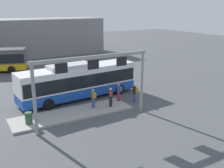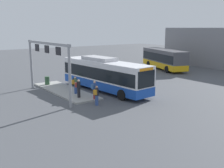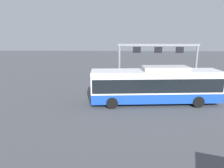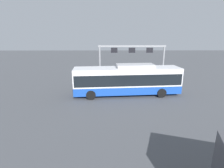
# 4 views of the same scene
# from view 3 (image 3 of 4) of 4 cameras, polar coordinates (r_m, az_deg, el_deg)

# --- Properties ---
(ground_plane) EXTENTS (120.00, 120.00, 0.00)m
(ground_plane) POSITION_cam_3_polar(r_m,az_deg,el_deg) (19.57, 11.61, -5.27)
(ground_plane) COLOR #4C4F54
(platform_curb) EXTENTS (10.00, 2.80, 0.16)m
(platform_curb) POSITION_cam_3_polar(r_m,az_deg,el_deg) (23.26, 15.28, -2.23)
(platform_curb) COLOR #9E9E99
(platform_curb) RESTS_ON ground
(bus_main) EXTENTS (11.74, 3.44, 3.46)m
(bus_main) POSITION_cam_3_polar(r_m,az_deg,el_deg) (19.07, 11.90, -0.11)
(bus_main) COLOR #1947AD
(bus_main) RESTS_ON ground
(person_boarding) EXTENTS (0.52, 0.60, 1.67)m
(person_boarding) POSITION_cam_3_polar(r_m,az_deg,el_deg) (22.52, 0.08, -0.11)
(person_boarding) COLOR #334C8C
(person_boarding) RESTS_ON ground
(person_waiting_near) EXTENTS (0.42, 0.58, 1.67)m
(person_waiting_near) POSITION_cam_3_polar(r_m,az_deg,el_deg) (21.86, 3.49, -0.14)
(person_waiting_near) COLOR maroon
(person_waiting_near) RESTS_ON platform_curb
(person_waiting_mid) EXTENTS (0.50, 0.60, 1.67)m
(person_waiting_mid) POSITION_cam_3_polar(r_m,az_deg,el_deg) (22.78, 6.86, 0.36)
(person_waiting_mid) COLOR black
(person_waiting_mid) RESTS_ON platform_curb
(person_waiting_far) EXTENTS (0.35, 0.53, 1.67)m
(person_waiting_far) POSITION_cam_3_polar(r_m,az_deg,el_deg) (22.50, 10.61, 0.05)
(person_waiting_far) COLOR #334C8C
(person_waiting_far) RESTS_ON platform_curb
(platform_sign_gantry) EXTENTS (9.25, 0.24, 5.20)m
(platform_sign_gantry) POSITION_cam_3_polar(r_m,az_deg,el_deg) (24.43, 12.59, 7.47)
(platform_sign_gantry) COLOR gray
(platform_sign_gantry) RESTS_ON ground
(trash_bin) EXTENTS (0.52, 0.52, 0.90)m
(trash_bin) POSITION_cam_3_polar(r_m,az_deg,el_deg) (24.55, 23.45, -0.78)
(trash_bin) COLOR #2D5133
(trash_bin) RESTS_ON platform_curb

